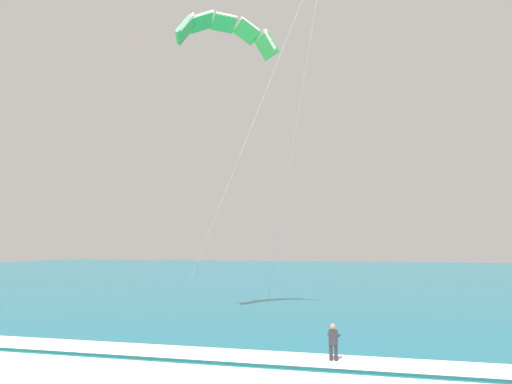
# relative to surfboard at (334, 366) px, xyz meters

# --- Properties ---
(sea) EXTENTS (200.00, 120.00, 0.20)m
(sea) POSITION_rel_surfboard_xyz_m (2.20, 59.05, 0.07)
(sea) COLOR #146075
(sea) RESTS_ON ground
(surf_foam) EXTENTS (200.00, 2.17, 0.04)m
(surf_foam) POSITION_rel_surfboard_xyz_m (2.20, 0.05, 0.19)
(surf_foam) COLOR white
(surf_foam) RESTS_ON sea
(surfboard) EXTENTS (0.46, 1.41, 0.09)m
(surfboard) POSITION_rel_surfboard_xyz_m (0.00, 0.00, 0.00)
(surfboard) COLOR yellow
(surfboard) RESTS_ON ground
(kitesurfer) EXTENTS (0.55, 0.53, 1.69)m
(kitesurfer) POSITION_rel_surfboard_xyz_m (0.00, 0.02, 0.91)
(kitesurfer) COLOR #232328
(kitesurfer) RESTS_ON ground
(kite_primary) EXTENTS (10.38, 11.29, 19.07)m
(kite_primary) POSITION_rel_surfboard_xyz_m (-7.65, 9.33, 19.09)
(kite_primary) COLOR green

